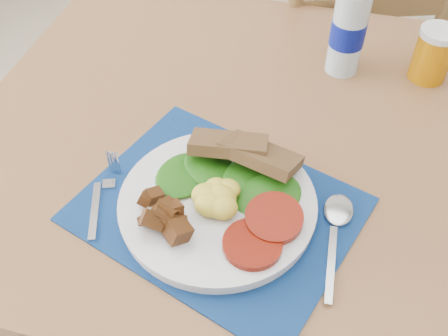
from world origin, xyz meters
The scene contains 8 objects.
table centered at (0.00, 0.20, 0.67)m, with size 1.40×0.90×0.75m.
chair_far centered at (-0.05, 0.82, 0.59)m, with size 0.54×0.53×1.16m.
placemat centered at (-0.20, 0.01, 0.75)m, with size 0.40×0.32×0.00m, color black.
breakfast_plate centered at (-0.21, 0.00, 0.77)m, with size 0.30×0.30×0.07m.
fork centered at (-0.38, -0.01, 0.76)m, with size 0.05×0.16×0.00m.
spoon centered at (-0.02, 0.02, 0.76)m, with size 0.05×0.19×0.01m.
water_bottle centered at (-0.06, 0.42, 0.85)m, with size 0.07×0.07×0.23m.
juice_glass centered at (0.11, 0.44, 0.80)m, with size 0.07×0.07×0.10m, color #B56C04.
Camera 1 is at (-0.07, -0.48, 1.39)m, focal length 42.00 mm.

